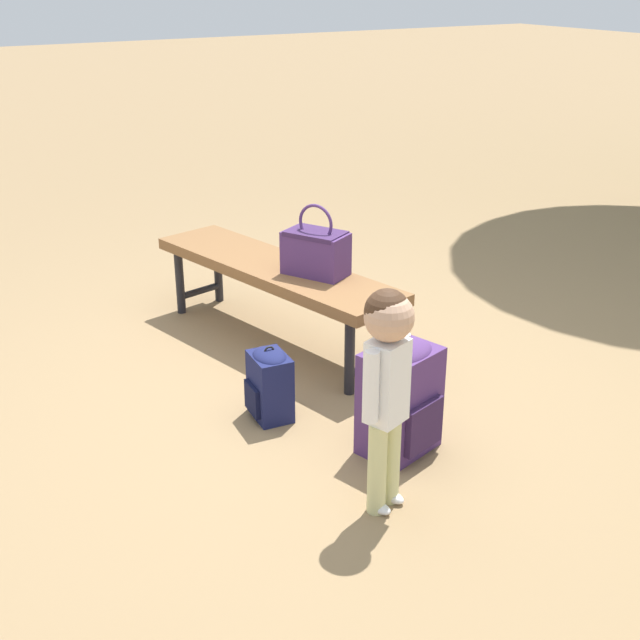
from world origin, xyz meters
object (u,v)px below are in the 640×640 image
handbag (316,251)px  backpack_small (270,382)px  backpack_large (400,394)px  child_standing (387,368)px  park_bench (275,274)px

handbag → backpack_small: 0.81m
handbag → backpack_small: handbag is taller
handbag → backpack_large: handbag is taller
child_standing → backpack_large: size_ratio=1.67×
park_bench → child_standing: (1.54, -0.36, 0.20)m
handbag → backpack_large: 1.06m
backpack_large → backpack_small: bearing=-147.1°
backpack_small → child_standing: bearing=3.6°
child_standing → handbag: bearing=160.2°
handbag → backpack_large: size_ratio=0.69×
child_standing → backpack_small: size_ratio=2.50×
child_standing → backpack_small: (-0.83, -0.05, -0.41)m
child_standing → backpack_small: child_standing is taller
child_standing → park_bench: bearing=166.9°
child_standing → backpack_small: 0.93m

